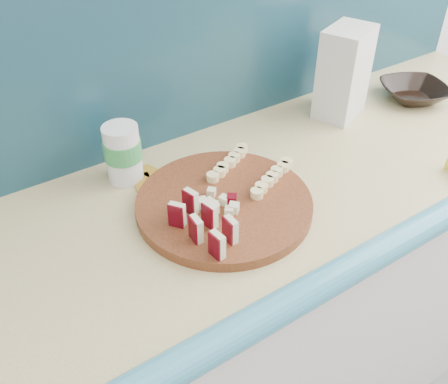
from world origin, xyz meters
name	(u,v)px	position (x,y,z in m)	size (l,w,h in m)	color
kitchen_counter	(216,334)	(0.10, 1.50, 0.46)	(2.20, 0.63, 0.91)	white
backsplash	(141,48)	(0.10, 1.79, 1.16)	(2.20, 0.02, 0.50)	teal
cutting_board	(224,204)	(0.11, 1.47, 0.92)	(0.37, 0.37, 0.02)	#47200F
apple_wedges	(203,222)	(0.02, 1.41, 0.96)	(0.09, 0.17, 0.05)	beige
apple_chunks	(218,202)	(0.09, 1.46, 0.94)	(0.06, 0.07, 0.02)	beige
banana_slices	(250,170)	(0.21, 1.52, 0.94)	(0.20, 0.18, 0.02)	beige
brown_bowl	(414,92)	(0.84, 1.58, 0.93)	(0.18, 0.18, 0.05)	black
flour_bag	(344,73)	(0.60, 1.64, 1.03)	(0.14, 0.10, 0.24)	silver
canister	(123,152)	(-0.01, 1.69, 0.98)	(0.08, 0.08, 0.14)	silver
banana_peel	(172,186)	(0.05, 1.60, 0.91)	(0.24, 0.20, 0.01)	gold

